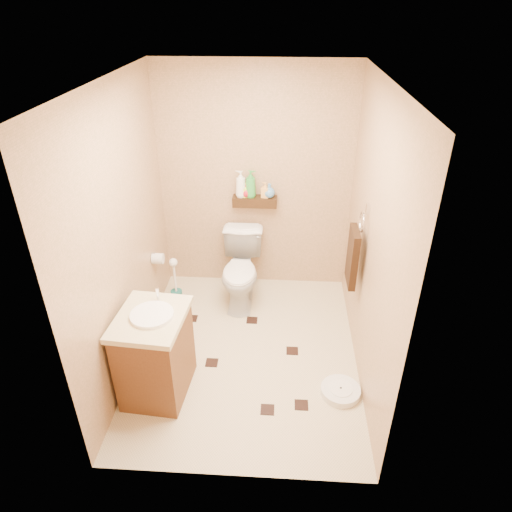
{
  "coord_description": "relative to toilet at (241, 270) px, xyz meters",
  "views": [
    {
      "loc": [
        0.28,
        -3.2,
        2.92
      ],
      "look_at": [
        0.07,
        0.25,
        0.9
      ],
      "focal_mm": 32.0,
      "sensor_mm": 36.0,
      "label": 1
    }
  ],
  "objects": [
    {
      "name": "bottle_b",
      "position": [
        0.03,
        0.34,
        0.77
      ],
      "size": [
        0.09,
        0.09,
        0.15
      ],
      "primitive_type": "imported",
      "rotation": [
        0.0,
        0.0,
        3.47
      ],
      "color": "#EAF433",
      "rests_on": "wall_shelf"
    },
    {
      "name": "wall_shelf",
      "position": [
        0.12,
        0.34,
        0.64
      ],
      "size": [
        0.46,
        0.14,
        0.1
      ],
      "primitive_type": "cube",
      "color": "#36220E",
      "rests_on": "wall_back"
    },
    {
      "name": "toilet_paper",
      "position": [
        -0.82,
        -0.18,
        0.22
      ],
      "size": [
        0.12,
        0.11,
        0.12
      ],
      "color": "white",
      "rests_on": "wall_left"
    },
    {
      "name": "ceiling",
      "position": [
        0.12,
        -0.83,
        2.02
      ],
      "size": [
        2.0,
        2.5,
        0.02
      ],
      "primitive_type": "cube",
      "color": "silver",
      "rests_on": "wall_back"
    },
    {
      "name": "toilet",
      "position": [
        0.0,
        0.0,
        0.0
      ],
      "size": [
        0.43,
        0.74,
        0.75
      ],
      "primitive_type": "imported",
      "rotation": [
        0.0,
        0.0,
        0.01
      ],
      "color": "white",
      "rests_on": "ground"
    },
    {
      "name": "bottle_a",
      "position": [
        -0.02,
        0.34,
        0.83
      ],
      "size": [
        0.12,
        0.12,
        0.28
      ],
      "primitive_type": "imported",
      "rotation": [
        0.0,
        0.0,
        4.61
      ],
      "color": "white",
      "rests_on": "wall_shelf"
    },
    {
      "name": "vanity",
      "position": [
        -0.58,
        -1.31,
        0.02
      ],
      "size": [
        0.57,
        0.67,
        0.89
      ],
      "rotation": [
        0.0,
        0.0,
        -0.08
      ],
      "color": "brown",
      "rests_on": "ground"
    },
    {
      "name": "bathroom_scale",
      "position": [
        0.94,
        -1.28,
        -0.34
      ],
      "size": [
        0.4,
        0.4,
        0.07
      ],
      "rotation": [
        0.0,
        0.0,
        -0.24
      ],
      "color": "white",
      "rests_on": "ground"
    },
    {
      "name": "bottle_d",
      "position": [
        0.08,
        0.34,
        0.84
      ],
      "size": [
        0.13,
        0.13,
        0.29
      ],
      "primitive_type": "imported",
      "rotation": [
        0.0,
        0.0,
        1.42
      ],
      "color": "green",
      "rests_on": "wall_shelf"
    },
    {
      "name": "toilet_brush",
      "position": [
        -0.7,
        -0.07,
        -0.19
      ],
      "size": [
        0.12,
        0.12,
        0.54
      ],
      "color": "#175E5C",
      "rests_on": "ground"
    },
    {
      "name": "wall_right",
      "position": [
        1.12,
        -0.83,
        0.82
      ],
      "size": [
        0.04,
        2.5,
        2.4
      ],
      "primitive_type": "cube",
      "color": "tan",
      "rests_on": "ground"
    },
    {
      "name": "wall_front",
      "position": [
        0.12,
        -2.08,
        0.82
      ],
      "size": [
        2.0,
        0.04,
        2.4
      ],
      "primitive_type": "cube",
      "color": "tan",
      "rests_on": "ground"
    },
    {
      "name": "wall_back",
      "position": [
        0.12,
        0.42,
        0.82
      ],
      "size": [
        2.0,
        0.04,
        2.4
      ],
      "primitive_type": "cube",
      "color": "tan",
      "rests_on": "ground"
    },
    {
      "name": "wall_left",
      "position": [
        -0.88,
        -0.83,
        0.82
      ],
      "size": [
        0.04,
        2.5,
        2.4
      ],
      "primitive_type": "cube",
      "color": "tan",
      "rests_on": "ground"
    },
    {
      "name": "towel_ring",
      "position": [
        1.04,
        -0.58,
        0.57
      ],
      "size": [
        0.12,
        0.3,
        0.76
      ],
      "color": "silver",
      "rests_on": "wall_right"
    },
    {
      "name": "bottle_e",
      "position": [
        0.23,
        0.34,
        0.77
      ],
      "size": [
        0.09,
        0.09,
        0.16
      ],
      "primitive_type": "imported",
      "rotation": [
        0.0,
        0.0,
        4.49
      ],
      "color": "#F0AC50",
      "rests_on": "wall_shelf"
    },
    {
      "name": "bottle_c",
      "position": [
        0.04,
        0.34,
        0.76
      ],
      "size": [
        0.15,
        0.15,
        0.14
      ],
      "primitive_type": "imported",
      "rotation": [
        0.0,
        0.0,
        2.2
      ],
      "color": "red",
      "rests_on": "wall_shelf"
    },
    {
      "name": "ground",
      "position": [
        0.12,
        -0.83,
        -0.38
      ],
      "size": [
        2.5,
        2.5,
        0.0
      ],
      "primitive_type": "plane",
      "color": "beige",
      "rests_on": "ground"
    },
    {
      "name": "floor_accents",
      "position": [
        0.16,
        -0.9,
        -0.37
      ],
      "size": [
        1.21,
        1.25,
        0.01
      ],
      "color": "black",
      "rests_on": "ground"
    },
    {
      "name": "bottle_f",
      "position": [
        0.27,
        0.34,
        0.77
      ],
      "size": [
        0.16,
        0.16,
        0.15
      ],
      "primitive_type": "imported",
      "rotation": [
        0.0,
        0.0,
        0.7
      ],
      "color": "#4B84BD",
      "rests_on": "wall_shelf"
    }
  ]
}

